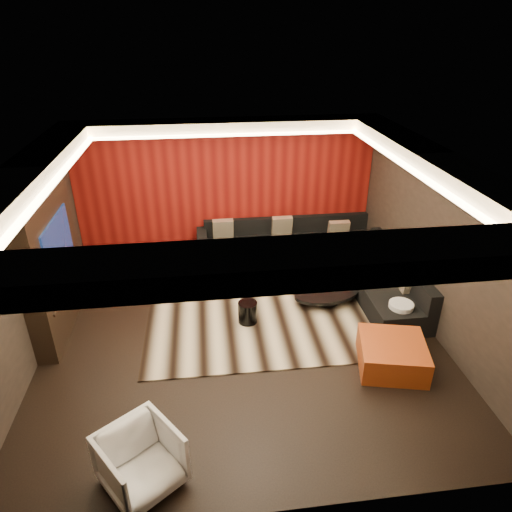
{
  "coord_description": "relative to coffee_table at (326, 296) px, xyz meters",
  "views": [
    {
      "loc": [
        -0.53,
        -5.86,
        4.42
      ],
      "look_at": [
        0.3,
        0.6,
        1.05
      ],
      "focal_mm": 32.0,
      "sensor_mm": 36.0,
      "label": 1
    }
  ],
  "objects": [
    {
      "name": "floor",
      "position": [
        -1.56,
        -0.7,
        -0.13
      ],
      "size": [
        6.0,
        6.0,
        0.02
      ],
      "primitive_type": "cube",
      "color": "black",
      "rests_on": "ground"
    },
    {
      "name": "ceiling",
      "position": [
        -1.56,
        -0.7,
        2.69
      ],
      "size": [
        6.0,
        6.0,
        0.02
      ],
      "primitive_type": "cube",
      "color": "silver",
      "rests_on": "ground"
    },
    {
      "name": "wall_back",
      "position": [
        -1.56,
        2.31,
        1.28
      ],
      "size": [
        6.0,
        0.02,
        2.8
      ],
      "primitive_type": "cube",
      "color": "black",
      "rests_on": "ground"
    },
    {
      "name": "wall_left",
      "position": [
        -4.57,
        -0.7,
        1.28
      ],
      "size": [
        0.02,
        6.0,
        2.8
      ],
      "primitive_type": "cube",
      "color": "black",
      "rests_on": "ground"
    },
    {
      "name": "wall_right",
      "position": [
        1.45,
        -0.7,
        1.28
      ],
      "size": [
        0.02,
        6.0,
        2.8
      ],
      "primitive_type": "cube",
      "color": "black",
      "rests_on": "ground"
    },
    {
      "name": "red_feature_wall",
      "position": [
        -1.56,
        2.27,
        1.28
      ],
      "size": [
        5.98,
        0.05,
        2.78
      ],
      "primitive_type": "cube",
      "color": "#6B0C0A",
      "rests_on": "ground"
    },
    {
      "name": "soffit_back",
      "position": [
        -1.56,
        2.0,
        2.57
      ],
      "size": [
        6.0,
        0.6,
        0.22
      ],
      "primitive_type": "cube",
      "color": "silver",
      "rests_on": "ground"
    },
    {
      "name": "soffit_front",
      "position": [
        -1.56,
        -3.4,
        2.57
      ],
      "size": [
        6.0,
        0.6,
        0.22
      ],
      "primitive_type": "cube",
      "color": "silver",
      "rests_on": "ground"
    },
    {
      "name": "soffit_left",
      "position": [
        -4.26,
        -0.7,
        2.57
      ],
      "size": [
        0.6,
        4.8,
        0.22
      ],
      "primitive_type": "cube",
      "color": "silver",
      "rests_on": "ground"
    },
    {
      "name": "soffit_right",
      "position": [
        1.14,
        -0.7,
        2.57
      ],
      "size": [
        0.6,
        4.8,
        0.22
      ],
      "primitive_type": "cube",
      "color": "silver",
      "rests_on": "ground"
    },
    {
      "name": "cove_back",
      "position": [
        -1.56,
        1.66,
        2.48
      ],
      "size": [
        4.8,
        0.08,
        0.04
      ],
      "primitive_type": "cube",
      "color": "#FFD899",
      "rests_on": "ground"
    },
    {
      "name": "cove_front",
      "position": [
        -1.56,
        -3.06,
        2.48
      ],
      "size": [
        4.8,
        0.08,
        0.04
      ],
      "primitive_type": "cube",
      "color": "#FFD899",
      "rests_on": "ground"
    },
    {
      "name": "cove_left",
      "position": [
        -3.92,
        -0.7,
        2.48
      ],
      "size": [
        0.08,
        4.8,
        0.04
      ],
      "primitive_type": "cube",
      "color": "#FFD899",
      "rests_on": "ground"
    },
    {
      "name": "cove_right",
      "position": [
        0.8,
        -0.7,
        2.48
      ],
      "size": [
        0.08,
        4.8,
        0.04
      ],
      "primitive_type": "cube",
      "color": "#FFD899",
      "rests_on": "ground"
    },
    {
      "name": "tv_surround",
      "position": [
        -4.41,
        -0.1,
        0.98
      ],
      "size": [
        0.3,
        2.0,
        2.2
      ],
      "primitive_type": "cube",
      "color": "black",
      "rests_on": "ground"
    },
    {
      "name": "tv_screen",
      "position": [
        -4.25,
        -0.1,
        1.33
      ],
      "size": [
        0.04,
        1.3,
        0.8
      ],
      "primitive_type": "cube",
      "color": "black",
      "rests_on": "ground"
    },
    {
      "name": "tv_shelf",
      "position": [
        -4.25,
        -0.1,
        0.58
      ],
      "size": [
        0.04,
        1.6,
        0.04
      ],
      "primitive_type": "cube",
      "color": "black",
      "rests_on": "ground"
    },
    {
      "name": "rug",
      "position": [
        -1.08,
        -0.15,
        -0.11
      ],
      "size": [
        4.02,
        3.03,
        0.02
      ],
      "primitive_type": "cube",
      "rotation": [
        0.0,
        0.0,
        -0.01
      ],
      "color": "#BEAB8B",
      "rests_on": "floor"
    },
    {
      "name": "coffee_table",
      "position": [
        0.0,
        0.0,
        0.0
      ],
      "size": [
        1.38,
        1.38,
        0.2
      ],
      "primitive_type": "cylinder",
      "rotation": [
        0.0,
        0.0,
        0.17
      ],
      "color": "black",
      "rests_on": "rug"
    },
    {
      "name": "drum_stool",
      "position": [
        -1.44,
        -0.44,
        0.08
      ],
      "size": [
        0.32,
        0.32,
        0.37
      ],
      "primitive_type": "cylinder",
      "rotation": [
        0.0,
        0.0,
        -0.03
      ],
      "color": "black",
      "rests_on": "rug"
    },
    {
      "name": "striped_pouf",
      "position": [
        -2.46,
        1.1,
        0.06
      ],
      "size": [
        0.76,
        0.76,
        0.33
      ],
      "primitive_type": "ellipsoid",
      "rotation": [
        0.0,
        0.0,
        0.34
      ],
      "color": "#C0B995",
      "rests_on": "rug"
    },
    {
      "name": "white_side_table",
      "position": [
        0.94,
        -0.9,
        0.12
      ],
      "size": [
        0.42,
        0.42,
        0.48
      ],
      "primitive_type": "cylinder",
      "rotation": [
        0.0,
        0.0,
        -0.12
      ],
      "color": "silver",
      "rests_on": "floor"
    },
    {
      "name": "orange_ottoman",
      "position": [
        0.48,
        -1.75,
        0.08
      ],
      "size": [
        1.09,
        1.09,
        0.4
      ],
      "primitive_type": "cube",
      "rotation": [
        0.0,
        0.0,
        -0.23
      ],
      "color": "maroon",
      "rests_on": "floor"
    },
    {
      "name": "armchair",
      "position": [
        -2.87,
        -3.2,
        0.23
      ],
      "size": [
        1.05,
        1.05,
        0.69
      ],
      "primitive_type": "imported",
      "rotation": [
        0.0,
        0.0,
        0.63
      ],
      "color": "silver",
      "rests_on": "floor"
    },
    {
      "name": "sectional_sofa",
      "position": [
        0.17,
        1.16,
        0.14
      ],
      "size": [
        3.65,
        3.5,
        0.75
      ],
      "color": "black",
      "rests_on": "floor"
    },
    {
      "name": "throw_pillows",
      "position": [
        0.17,
        1.19,
        0.5
      ],
      "size": [
        3.13,
        2.73,
        0.5
      ],
      "color": "beige",
      "rests_on": "sectional_sofa"
    }
  ]
}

